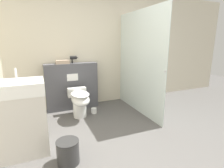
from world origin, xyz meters
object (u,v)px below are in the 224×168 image
object	(u,v)px
toilet	(80,101)
hair_drier	(74,58)
sink_vanity	(20,118)
waste_bin	(68,152)

from	to	relation	value
toilet	hair_drier	distance (m)	0.94
toilet	sink_vanity	distance (m)	1.21
toilet	sink_vanity	world-z (taller)	sink_vanity
toilet	waste_bin	xyz separation A→B (m)	(-0.43, -1.22, -0.18)
sink_vanity	waste_bin	size ratio (longest dim) A/B	3.78
sink_vanity	hair_drier	size ratio (longest dim) A/B	6.71
hair_drier	toilet	bearing A→B (deg)	-93.54
sink_vanity	toilet	bearing A→B (deg)	40.07
sink_vanity	hair_drier	xyz separation A→B (m)	(0.96, 1.33, 0.60)
hair_drier	sink_vanity	bearing A→B (deg)	-125.70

